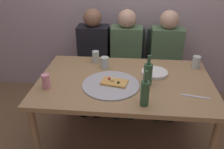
# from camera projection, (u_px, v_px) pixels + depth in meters

# --- Properties ---
(ground_plane) EXTENTS (8.00, 8.00, 0.00)m
(ground_plane) POSITION_uv_depth(u_px,v_px,m) (123.00, 142.00, 2.42)
(ground_plane) COLOR brown
(dining_table) EXTENTS (1.53, 0.95, 0.73)m
(dining_table) POSITION_uv_depth(u_px,v_px,m) (124.00, 87.00, 2.11)
(dining_table) COLOR #99754C
(dining_table) RESTS_ON ground_plane
(pizza_tray) EXTENTS (0.49, 0.49, 0.01)m
(pizza_tray) POSITION_uv_depth(u_px,v_px,m) (111.00, 85.00, 2.00)
(pizza_tray) COLOR #ADADB2
(pizza_tray) RESTS_ON dining_table
(pizza_slice_last) EXTENTS (0.24, 0.17, 0.05)m
(pizza_slice_last) POSITION_uv_depth(u_px,v_px,m) (114.00, 82.00, 2.00)
(pizza_slice_last) COLOR tan
(pizza_slice_last) RESTS_ON pizza_tray
(wine_bottle) EXTENTS (0.07, 0.07, 0.28)m
(wine_bottle) POSITION_uv_depth(u_px,v_px,m) (145.00, 93.00, 1.70)
(wine_bottle) COLOR #2D5133
(wine_bottle) RESTS_ON dining_table
(beer_bottle) EXTENTS (0.07, 0.07, 0.27)m
(beer_bottle) POSITION_uv_depth(u_px,v_px,m) (148.00, 74.00, 1.97)
(beer_bottle) COLOR #2D5133
(beer_bottle) RESTS_ON dining_table
(tumbler_near) EXTENTS (0.08, 0.08, 0.12)m
(tumbler_near) POSITION_uv_depth(u_px,v_px,m) (196.00, 62.00, 2.27)
(tumbler_near) COLOR #B7C6BC
(tumbler_near) RESTS_ON dining_table
(tumbler_far) EXTENTS (0.07, 0.07, 0.12)m
(tumbler_far) POSITION_uv_depth(u_px,v_px,m) (96.00, 57.00, 2.39)
(tumbler_far) COLOR #B7C6BC
(tumbler_far) RESTS_ON dining_table
(wine_glass) EXTENTS (0.08, 0.08, 0.11)m
(wine_glass) POSITION_uv_depth(u_px,v_px,m) (105.00, 63.00, 2.27)
(wine_glass) COLOR #B7C6BC
(wine_glass) RESTS_ON dining_table
(soda_can) EXTENTS (0.07, 0.07, 0.12)m
(soda_can) POSITION_uv_depth(u_px,v_px,m) (46.00, 81.00, 1.94)
(soda_can) COLOR pink
(soda_can) RESTS_ON dining_table
(plate_stack) EXTENTS (0.24, 0.24, 0.03)m
(plate_stack) POSITION_uv_depth(u_px,v_px,m) (154.00, 73.00, 2.17)
(plate_stack) COLOR white
(plate_stack) RESTS_ON dining_table
(table_knife) EXTENTS (0.22, 0.06, 0.01)m
(table_knife) POSITION_uv_depth(u_px,v_px,m) (195.00, 97.00, 1.84)
(table_knife) COLOR #B7B7BC
(table_knife) RESTS_ON dining_table
(chair_left) EXTENTS (0.44, 0.44, 0.90)m
(chair_left) POSITION_uv_depth(u_px,v_px,m) (95.00, 60.00, 2.98)
(chair_left) COLOR #2D3833
(chair_left) RESTS_ON ground_plane
(chair_middle) EXTENTS (0.44, 0.44, 0.90)m
(chair_middle) POSITION_uv_depth(u_px,v_px,m) (126.00, 61.00, 2.95)
(chair_middle) COLOR #2D3833
(chair_middle) RESTS_ON ground_plane
(chair_right) EXTENTS (0.44, 0.44, 0.90)m
(chair_right) POSITION_uv_depth(u_px,v_px,m) (164.00, 63.00, 2.91)
(chair_right) COLOR #2D3833
(chair_right) RESTS_ON ground_plane
(guest_in_sweater) EXTENTS (0.36, 0.56, 1.17)m
(guest_in_sweater) POSITION_uv_depth(u_px,v_px,m) (93.00, 55.00, 2.79)
(guest_in_sweater) COLOR black
(guest_in_sweater) RESTS_ON ground_plane
(guest_in_beanie) EXTENTS (0.36, 0.56, 1.17)m
(guest_in_beanie) POSITION_uv_depth(u_px,v_px,m) (126.00, 57.00, 2.76)
(guest_in_beanie) COLOR #4C6B47
(guest_in_beanie) RESTS_ON ground_plane
(guest_by_wall) EXTENTS (0.36, 0.56, 1.17)m
(guest_by_wall) POSITION_uv_depth(u_px,v_px,m) (166.00, 58.00, 2.72)
(guest_by_wall) COLOR #4C6B47
(guest_by_wall) RESTS_ON ground_plane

